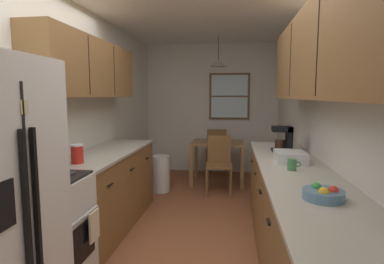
{
  "coord_description": "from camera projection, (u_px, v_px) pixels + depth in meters",
  "views": [
    {
      "loc": [
        0.45,
        -2.61,
        1.53
      ],
      "look_at": [
        -0.07,
        1.21,
        1.08
      ],
      "focal_mm": 29.08,
      "sensor_mm": 36.0,
      "label": 1
    }
  ],
  "objects": [
    {
      "name": "back_window",
      "position": [
        229.0,
        96.0,
        6.11
      ],
      "size": [
        0.79,
        0.05,
        0.91
      ],
      "color": "brown"
    },
    {
      "name": "upper_cabinets_right",
      "position": [
        323.0,
        53.0,
        2.46
      ],
      "size": [
        0.33,
        2.97,
        0.74
      ],
      "color": "brown"
    },
    {
      "name": "storage_canister",
      "position": [
        77.0,
        154.0,
        2.91
      ],
      "size": [
        0.12,
        0.12,
        0.18
      ],
      "color": "red",
      "rests_on": "counter_left"
    },
    {
      "name": "dish_rack",
      "position": [
        290.0,
        157.0,
        2.98
      ],
      "size": [
        0.28,
        0.34,
        0.1
      ],
      "primitive_type": "cube",
      "color": "silver",
      "rests_on": "counter_right"
    },
    {
      "name": "ceiling_slab",
      "position": [
        195.0,
        1.0,
        3.49
      ],
      "size": [
        4.4,
        9.0,
        0.08
      ],
      "primitive_type": "cube",
      "color": "white"
    },
    {
      "name": "dining_table",
      "position": [
        218.0,
        149.0,
        5.46
      ],
      "size": [
        0.9,
        0.73,
        0.73
      ],
      "color": "olive",
      "rests_on": "ground"
    },
    {
      "name": "pendant_light",
      "position": [
        218.0,
        63.0,
        5.29
      ],
      "size": [
        0.28,
        0.28,
        0.52
      ],
      "color": "black"
    },
    {
      "name": "counter_left",
      "position": [
        107.0,
        189.0,
        3.61
      ],
      "size": [
        0.64,
        1.9,
        0.9
      ],
      "color": "brown",
      "rests_on": "ground"
    },
    {
      "name": "dish_towel",
      "position": [
        94.0,
        226.0,
        2.48
      ],
      "size": [
        0.02,
        0.16,
        0.24
      ],
      "primitive_type": "cube",
      "color": "beige"
    },
    {
      "name": "fruit_bowl",
      "position": [
        323.0,
        194.0,
        1.89
      ],
      "size": [
        0.25,
        0.25,
        0.09
      ],
      "color": "#597F9E",
      "rests_on": "counter_right"
    },
    {
      "name": "ground_plane",
      "position": [
        195.0,
        222.0,
        3.79
      ],
      "size": [
        12.0,
        12.0,
        0.0
      ],
      "primitive_type": "plane",
      "color": "brown"
    },
    {
      "name": "microwave_over_range",
      "position": [
        19.0,
        79.0,
        2.26
      ],
      "size": [
        0.39,
        0.56,
        0.32
      ],
      "color": "white"
    },
    {
      "name": "counter_right",
      "position": [
        296.0,
        221.0,
        2.69
      ],
      "size": [
        0.64,
        3.29,
        0.9
      ],
      "color": "brown",
      "rests_on": "ground"
    },
    {
      "name": "coffee_maker",
      "position": [
        284.0,
        138.0,
        3.53
      ],
      "size": [
        0.22,
        0.18,
        0.29
      ],
      "color": "black",
      "rests_on": "counter_right"
    },
    {
      "name": "trash_bin",
      "position": [
        161.0,
        174.0,
        4.98
      ],
      "size": [
        0.3,
        0.3,
        0.58
      ],
      "primitive_type": "cylinder",
      "color": "white",
      "rests_on": "ground"
    },
    {
      "name": "wall_back",
      "position": [
        211.0,
        109.0,
        6.26
      ],
      "size": [
        4.4,
        0.1,
        2.55
      ],
      "primitive_type": "cube",
      "color": "silver",
      "rests_on": "ground"
    },
    {
      "name": "stove_range",
      "position": [
        42.0,
        235.0,
        2.38
      ],
      "size": [
        0.66,
        0.58,
        1.1
      ],
      "color": "white",
      "rests_on": "ground"
    },
    {
      "name": "wall_right",
      "position": [
        315.0,
        119.0,
        3.47
      ],
      "size": [
        0.1,
        9.0,
        2.55
      ],
      "primitive_type": "cube",
      "color": "silver",
      "rests_on": "ground"
    },
    {
      "name": "wall_left",
      "position": [
        86.0,
        117.0,
        3.83
      ],
      "size": [
        0.1,
        9.0,
        2.55
      ],
      "primitive_type": "cube",
      "color": "silver",
      "rests_on": "ground"
    },
    {
      "name": "upper_cabinets_left",
      "position": [
        89.0,
        69.0,
        3.42
      ],
      "size": [
        0.33,
        1.98,
        0.62
      ],
      "color": "brown"
    },
    {
      "name": "dining_chair_near",
      "position": [
        219.0,
        161.0,
        4.9
      ],
      "size": [
        0.42,
        0.42,
        0.9
      ],
      "color": "brown",
      "rests_on": "ground"
    },
    {
      "name": "dining_chair_far",
      "position": [
        217.0,
        149.0,
        6.04
      ],
      "size": [
        0.42,
        0.42,
        0.9
      ],
      "color": "brown",
      "rests_on": "ground"
    },
    {
      "name": "mug_by_coffeemaker",
      "position": [
        292.0,
        165.0,
        2.64
      ],
      "size": [
        0.11,
        0.08,
        0.1
      ],
      "color": "#3F7F4C",
      "rests_on": "counter_right"
    }
  ]
}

